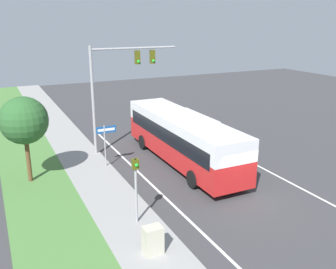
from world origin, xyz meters
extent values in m
plane|color=#38383A|center=(0.00, 0.00, 0.00)|extent=(80.00, 80.00, 0.00)
cube|color=gray|center=(-6.20, 0.00, 0.06)|extent=(2.80, 80.00, 0.12)
cube|color=#477538|center=(-9.40, 0.00, 0.05)|extent=(3.60, 80.00, 0.10)
cube|color=silver|center=(-3.60, 0.00, 0.00)|extent=(0.14, 30.00, 0.01)
cube|color=silver|center=(3.60, 0.00, 0.00)|extent=(0.14, 30.00, 0.01)
cube|color=red|center=(-0.47, 5.28, 1.14)|extent=(2.60, 11.64, 1.48)
cube|color=silver|center=(-0.47, 5.28, 2.48)|extent=(2.60, 11.64, 1.21)
cube|color=black|center=(-0.47, 5.28, 2.07)|extent=(2.64, 10.71, 0.91)
cube|color=silver|center=(-0.47, 4.41, 3.21)|extent=(1.82, 4.07, 0.24)
cylinder|color=black|center=(-1.72, 8.89, 0.50)|extent=(0.28, 1.01, 1.01)
cylinder|color=black|center=(0.77, 8.89, 0.50)|extent=(0.28, 1.01, 1.01)
cylinder|color=black|center=(-1.72, 1.67, 0.50)|extent=(0.28, 1.01, 1.01)
cylinder|color=black|center=(0.77, 1.67, 0.50)|extent=(0.28, 1.01, 1.01)
cylinder|color=#939399|center=(-5.05, 9.23, 3.65)|extent=(0.20, 0.20, 7.30)
cylinder|color=#939399|center=(-2.05, 9.23, 7.05)|extent=(6.00, 0.14, 0.14)
cube|color=#47470F|center=(-1.85, 9.23, 6.43)|extent=(0.32, 0.28, 0.90)
sphere|color=#1ED838|center=(-1.85, 9.05, 6.18)|extent=(0.18, 0.18, 0.18)
cube|color=#47470F|center=(-0.75, 9.23, 6.43)|extent=(0.32, 0.28, 0.90)
sphere|color=#1ED838|center=(-0.75, 9.05, 6.18)|extent=(0.18, 0.18, 0.18)
cylinder|color=#939399|center=(-5.88, -0.57, 1.57)|extent=(0.12, 0.12, 3.14)
cube|color=#47470F|center=(-5.88, -0.57, 2.92)|extent=(0.28, 0.24, 0.44)
sphere|color=#1ED838|center=(-5.88, -0.72, 2.92)|extent=(0.14, 0.14, 0.14)
cylinder|color=#939399|center=(-5.15, 6.60, 1.37)|extent=(0.08, 0.08, 2.73)
cube|color=#19478C|center=(-5.02, 6.60, 2.46)|extent=(1.26, 0.03, 0.44)
cube|color=white|center=(-5.02, 6.58, 2.46)|extent=(1.07, 0.01, 0.15)
cube|color=#B7B29E|center=(-6.18, -3.05, 0.69)|extent=(0.74, 0.55, 1.14)
cylinder|color=brown|center=(-9.66, 6.32, 1.48)|extent=(0.24, 0.24, 2.76)
sphere|color=#285628|center=(-9.66, 6.32, 3.64)|extent=(2.61, 2.61, 2.61)
camera|label=1|loc=(-11.17, -14.68, 8.87)|focal=40.00mm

